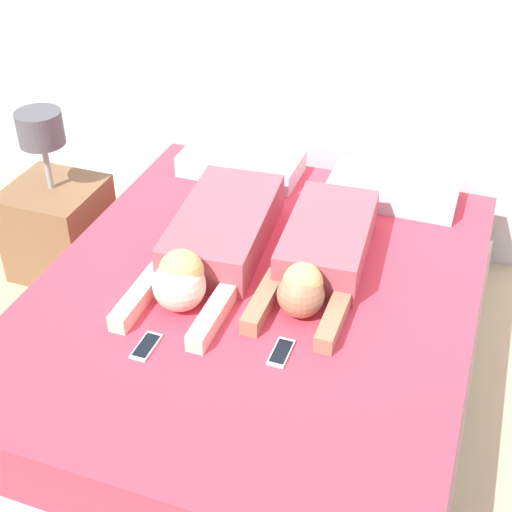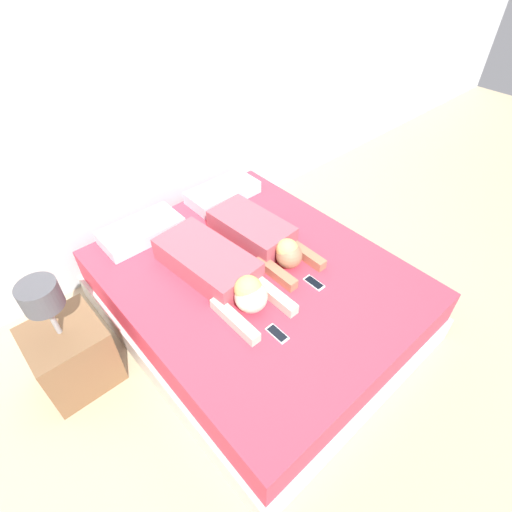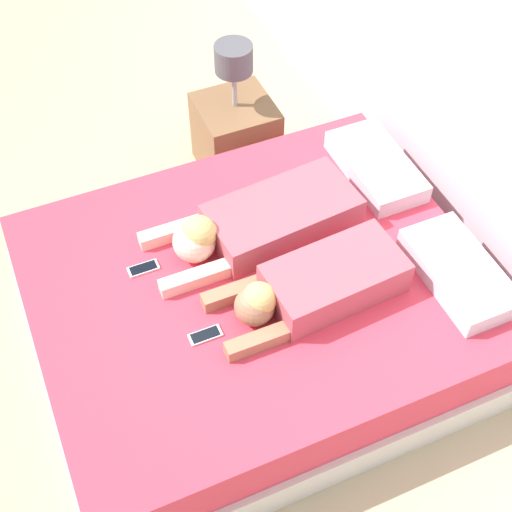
{
  "view_description": "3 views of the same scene",
  "coord_description": "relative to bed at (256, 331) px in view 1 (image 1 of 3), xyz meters",
  "views": [
    {
      "loc": [
        0.76,
        -2.13,
        2.25
      ],
      "look_at": [
        0.0,
        0.0,
        0.62
      ],
      "focal_mm": 50.0,
      "sensor_mm": 36.0,
      "label": 1
    },
    {
      "loc": [
        -1.29,
        -1.45,
        2.41
      ],
      "look_at": [
        0.0,
        0.0,
        0.62
      ],
      "focal_mm": 28.0,
      "sensor_mm": 36.0,
      "label": 2
    },
    {
      "loc": [
        1.9,
        -0.82,
        3.11
      ],
      "look_at": [
        0.0,
        0.0,
        0.62
      ],
      "focal_mm": 50.0,
      "sensor_mm": 36.0,
      "label": 3
    }
  ],
  "objects": [
    {
      "name": "person_right",
      "position": [
        0.22,
        0.19,
        0.33
      ],
      "size": [
        0.37,
        0.91,
        0.21
      ],
      "color": "#B24C59",
      "rests_on": "bed"
    },
    {
      "name": "person_left",
      "position": [
        -0.23,
        0.11,
        0.33
      ],
      "size": [
        0.43,
        1.06,
        0.24
      ],
      "color": "#B24C59",
      "rests_on": "bed"
    },
    {
      "name": "cell_phone_right",
      "position": [
        0.22,
        -0.34,
        0.25
      ],
      "size": [
        0.06,
        0.15,
        0.01
      ],
      "color": "silver",
      "rests_on": "bed"
    },
    {
      "name": "pillow_head_left",
      "position": [
        -0.39,
        0.86,
        0.29
      ],
      "size": [
        0.6,
        0.3,
        0.11
      ],
      "color": "silver",
      "rests_on": "bed"
    },
    {
      "name": "bed",
      "position": [
        0.0,
        0.0,
        0.0
      ],
      "size": [
        1.78,
        2.14,
        0.47
      ],
      "color": "beige",
      "rests_on": "ground_plane"
    },
    {
      "name": "nightstand",
      "position": [
        -1.21,
        0.39,
        0.05
      ],
      "size": [
        0.44,
        0.44,
        0.88
      ],
      "color": "brown",
      "rests_on": "ground_plane"
    },
    {
      "name": "pillow_head_right",
      "position": [
        0.39,
        0.86,
        0.29
      ],
      "size": [
        0.6,
        0.3,
        0.11
      ],
      "color": "silver",
      "rests_on": "bed"
    },
    {
      "name": "ground_plane",
      "position": [
        0.0,
        0.0,
        -0.23
      ],
      "size": [
        12.0,
        12.0,
        0.0
      ],
      "primitive_type": "plane",
      "color": "tan"
    },
    {
      "name": "cell_phone_left",
      "position": [
        -0.25,
        -0.47,
        0.25
      ],
      "size": [
        0.06,
        0.15,
        0.01
      ],
      "color": "silver",
      "rests_on": "bed"
    }
  ]
}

